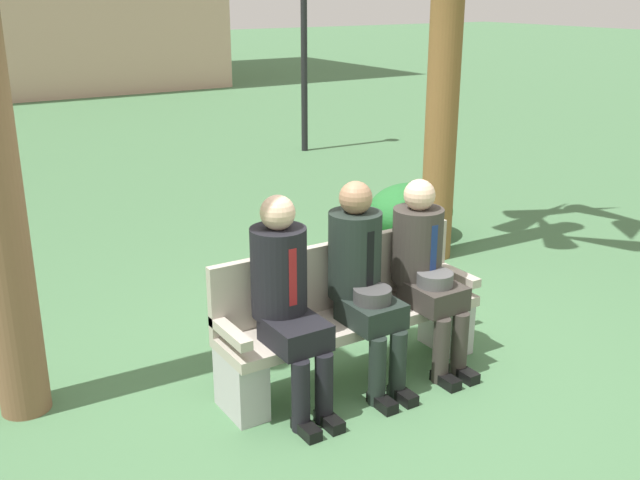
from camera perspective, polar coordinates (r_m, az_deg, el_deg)
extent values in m
plane|color=#47734A|center=(5.03, 3.00, -10.57)|extent=(80.00, 80.00, 0.00)
cube|color=#B7AD9E|center=(4.87, 2.53, -6.14)|extent=(1.83, 0.44, 0.07)
cube|color=#B7AD9E|center=(4.91, 1.31, -2.60)|extent=(1.83, 0.06, 0.45)
cube|color=#B7AD9E|center=(4.42, -6.91, -7.07)|extent=(0.08, 0.44, 0.06)
cube|color=#B7AD9E|center=(5.33, 10.33, -2.61)|extent=(0.08, 0.44, 0.06)
cube|color=#B3B3B3|center=(4.61, -6.05, -10.93)|extent=(0.20, 0.37, 0.38)
cube|color=#B3B3B3|center=(5.43, 9.63, -6.27)|extent=(0.20, 0.37, 0.38)
cube|color=black|center=(4.43, -1.90, -7.12)|extent=(0.32, 0.38, 0.16)
cylinder|color=black|center=(4.40, -1.49, -11.86)|extent=(0.11, 0.11, 0.45)
cylinder|color=black|center=(4.47, 0.31, -11.30)|extent=(0.11, 0.11, 0.45)
cube|color=black|center=(4.45, -1.06, -14.29)|extent=(0.09, 0.22, 0.07)
cube|color=black|center=(4.53, 0.72, -13.71)|extent=(0.09, 0.22, 0.07)
cylinder|color=black|center=(4.46, -3.18, -2.45)|extent=(0.34, 0.34, 0.55)
cube|color=maroon|center=(4.31, -2.11, -2.87)|extent=(0.05, 0.01, 0.35)
sphere|color=beige|center=(4.34, -3.27, 2.10)|extent=(0.21, 0.21, 0.21)
cube|color=#1E2823|center=(4.71, 3.91, -5.55)|extent=(0.32, 0.38, 0.16)
cylinder|color=#1E2823|center=(4.67, 4.41, -9.99)|extent=(0.11, 0.11, 0.45)
cylinder|color=#1E2823|center=(4.75, 5.98, -9.47)|extent=(0.11, 0.11, 0.45)
cube|color=black|center=(4.72, 4.79, -12.30)|extent=(0.09, 0.22, 0.07)
cube|color=black|center=(4.80, 6.35, -11.74)|extent=(0.09, 0.22, 0.07)
cylinder|color=#1E2823|center=(4.73, 2.64, -1.12)|extent=(0.34, 0.34, 0.56)
cube|color=black|center=(4.59, 3.82, -1.47)|extent=(0.05, 0.01, 0.36)
sphere|color=#9E7556|center=(4.61, 2.71, 3.25)|extent=(0.21, 0.21, 0.21)
cylinder|color=#404040|center=(4.64, 4.03, -4.23)|extent=(0.24, 0.24, 0.09)
cube|color=#38332D|center=(5.01, 8.70, -4.20)|extent=(0.32, 0.38, 0.16)
cylinder|color=#38332D|center=(4.96, 9.26, -8.36)|extent=(0.11, 0.11, 0.45)
cylinder|color=#38332D|center=(5.06, 10.64, -7.88)|extent=(0.11, 0.11, 0.45)
cube|color=black|center=(5.01, 9.61, -10.55)|extent=(0.09, 0.22, 0.07)
cube|color=black|center=(5.11, 10.97, -10.03)|extent=(0.09, 0.22, 0.07)
cylinder|color=#38332D|center=(5.03, 7.47, -0.35)|extent=(0.34, 0.34, 0.50)
cube|color=navy|center=(4.91, 8.70, -0.66)|extent=(0.05, 0.01, 0.32)
sphere|color=beige|center=(4.93, 7.64, 3.44)|extent=(0.21, 0.21, 0.21)
cylinder|color=#535353|center=(4.94, 8.80, -2.96)|extent=(0.24, 0.24, 0.09)
cylinder|color=brown|center=(6.89, 9.59, 14.44)|extent=(0.30, 0.30, 3.95)
ellipsoid|color=#287032|center=(7.74, 6.97, 2.24)|extent=(0.90, 0.83, 0.56)
cylinder|color=black|center=(11.74, -1.24, 15.18)|extent=(0.10, 0.10, 3.46)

